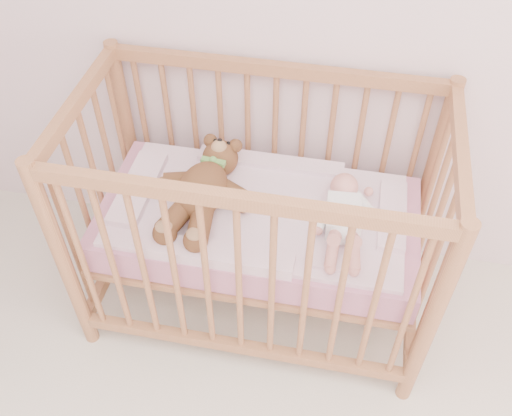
# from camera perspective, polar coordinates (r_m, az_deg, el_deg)

# --- Properties ---
(crib) EXTENTS (1.36, 0.76, 1.00)m
(crib) POSITION_cam_1_polar(r_m,az_deg,el_deg) (2.22, 0.25, -1.23)
(crib) COLOR #B57C4D
(crib) RESTS_ON floor
(mattress) EXTENTS (1.22, 0.62, 0.13)m
(mattress) POSITION_cam_1_polar(r_m,az_deg,el_deg) (2.23, 0.25, -1.50)
(mattress) COLOR pink
(mattress) RESTS_ON crib
(blanket) EXTENTS (1.10, 0.58, 0.06)m
(blanket) POSITION_cam_1_polar(r_m,az_deg,el_deg) (2.17, 0.26, -0.16)
(blanket) COLOR #E8A0BD
(blanket) RESTS_ON mattress
(baby) EXTENTS (0.27, 0.50, 0.12)m
(baby) POSITION_cam_1_polar(r_m,az_deg,el_deg) (2.09, 8.81, -0.36)
(baby) COLOR white
(baby) RESTS_ON blanket
(teddy_bear) EXTENTS (0.46, 0.61, 0.16)m
(teddy_bear) POSITION_cam_1_polar(r_m,az_deg,el_deg) (2.14, -5.38, 1.82)
(teddy_bear) COLOR brown
(teddy_bear) RESTS_ON blanket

